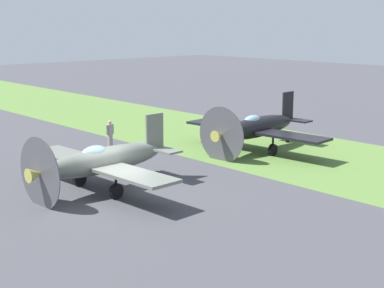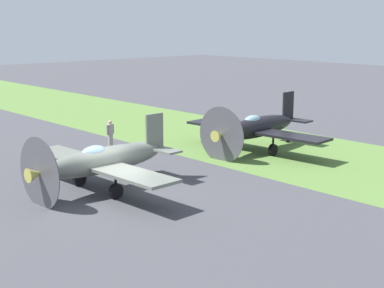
# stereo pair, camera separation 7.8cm
# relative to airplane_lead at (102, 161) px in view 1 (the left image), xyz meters

# --- Properties ---
(ground_plane) EXTENTS (160.00, 160.00, 0.00)m
(ground_plane) POSITION_rel_airplane_lead_xyz_m (-1.58, -0.06, -1.40)
(ground_plane) COLOR #424247
(grass_verge) EXTENTS (120.00, 11.00, 0.01)m
(grass_verge) POSITION_rel_airplane_lead_xyz_m (-1.58, -12.63, -1.39)
(grass_verge) COLOR #567A38
(grass_verge) RESTS_ON ground
(airplane_lead) EXTENTS (9.36, 7.41, 3.34)m
(airplane_lead) POSITION_rel_airplane_lead_xyz_m (0.00, 0.00, 0.00)
(airplane_lead) COLOR slate
(airplane_lead) RESTS_ON ground
(airplane_wingman) EXTENTS (9.62, 7.61, 3.42)m
(airplane_wingman) POSITION_rel_airplane_lead_xyz_m (0.73, -11.36, 0.03)
(airplane_wingman) COLOR black
(airplane_wingman) RESTS_ON ground
(ground_crew_mechanic) EXTENTS (0.38, 0.62, 1.73)m
(ground_crew_mechanic) POSITION_rel_airplane_lead_xyz_m (7.16, -5.28, -0.49)
(ground_crew_mechanic) COLOR #9E998E
(ground_crew_mechanic) RESTS_ON ground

